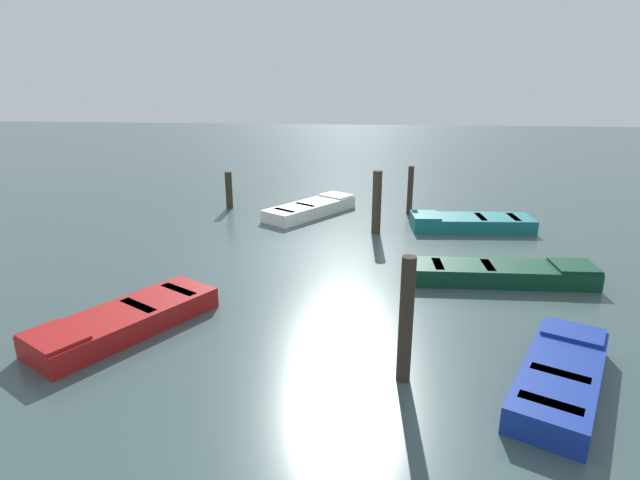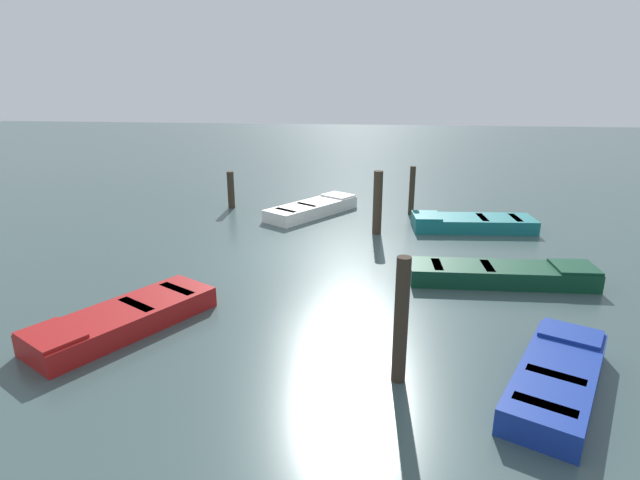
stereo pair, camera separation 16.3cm
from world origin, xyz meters
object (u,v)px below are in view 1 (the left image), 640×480
Objects in this scene: rowboat_red at (126,320)px; rowboat_blue at (561,376)px; rowboat_white at (311,208)px; mooring_piling_mid_right at (406,320)px; mooring_piling_center at (410,190)px; mooring_piling_near_right at (229,190)px; rowboat_teal at (470,222)px; rowboat_dark_green at (503,273)px; mooring_piling_far_right at (377,203)px.

rowboat_blue is at bearing 112.13° from rowboat_red.
mooring_piling_mid_right is at bearing -130.51° from rowboat_white.
mooring_piling_near_right is (-0.17, -6.34, -0.17)m from mooring_piling_center.
rowboat_white is at bearing -164.91° from mooring_piling_mid_right.
mooring_piling_center reaches higher than rowboat_teal.
mooring_piling_mid_right reaches higher than rowboat_blue.
mooring_piling_near_right is at bearing 140.89° from rowboat_dark_green.
mooring_piling_far_right is 1.14× the size of mooring_piling_center.
rowboat_white is 2.19× the size of mooring_piling_center.
mooring_piling_far_right is at bearing 10.24° from rowboat_teal.
rowboat_blue is 13.04m from mooring_piling_near_right.
rowboat_blue is at bearing 37.59° from mooring_piling_near_right.
mooring_piling_near_right is (-0.59, -3.01, 0.44)m from rowboat_white.
rowboat_red is at bearing -158.97° from rowboat_dark_green.
mooring_piling_center is at bearing 154.89° from mooring_piling_far_right.
rowboat_white is at bearing 78.96° from mooring_piling_near_right.
mooring_piling_center is at bearing 104.28° from rowboat_dark_green.
rowboat_blue is 10.31m from mooring_piling_center.
rowboat_dark_green is 3.15× the size of mooring_piling_near_right.
mooring_piling_near_right reaches higher than rowboat_blue.
rowboat_dark_green is (4.28, -0.02, -0.00)m from rowboat_teal.
rowboat_blue is 2.44m from mooring_piling_mid_right.
rowboat_white is 0.97× the size of rowboat_teal.
rowboat_teal is 8.30m from mooring_piling_near_right.
rowboat_red is at bearing 4.09° from mooring_piling_near_right.
rowboat_white is 1.91× the size of mooring_piling_far_right.
mooring_piling_near_right is (-1.83, -8.09, 0.44)m from rowboat_teal.
mooring_piling_center is at bearing 178.51° from rowboat_red.
rowboat_teal is 4.28m from rowboat_dark_green.
rowboat_red and rowboat_teal have the same top height.
mooring_piling_near_right is at bearing -91.49° from mooring_piling_center.
rowboat_red is 2.69× the size of mooring_piling_near_right.
rowboat_dark_green is at bearing -103.07° from rowboat_white.
mooring_piling_mid_right reaches higher than rowboat_dark_green.
rowboat_blue is 0.77× the size of rowboat_dark_green.
mooring_piling_center is 6.34m from mooring_piling_near_right.
rowboat_teal is 1.18× the size of rowboat_blue.
rowboat_dark_green is at bearing 16.27° from mooring_piling_center.
rowboat_red is 7.36m from rowboat_blue.
rowboat_dark_green is 10.13m from mooring_piling_near_right.
rowboat_white is 10.12m from mooring_piling_mid_right.
mooring_piling_mid_right is at bearing 69.63° from rowboat_teal.
mooring_piling_far_right is at bearing 45.80° from rowboat_blue.
mooring_piling_near_right is at bearing -17.02° from rowboat_teal.
rowboat_dark_green is at bearing 24.65° from rowboat_blue.
rowboat_red is 8.11m from mooring_piling_far_right.
mooring_piling_far_right is at bearing 127.06° from rowboat_dark_green.
mooring_piling_near_right is (-2.58, -5.21, -0.29)m from mooring_piling_far_right.
rowboat_blue is (1.07, 7.29, 0.00)m from rowboat_red.
mooring_piling_center is 1.26× the size of mooring_piling_near_right.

